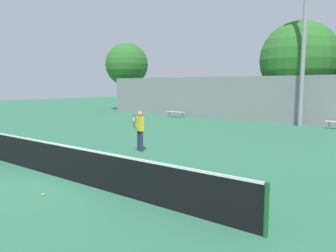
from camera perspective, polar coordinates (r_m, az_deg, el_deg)
ground_plane at (r=9.99m, az=-17.45°, el=-8.81°), size 100.00×100.00×0.00m
tennis_net at (r=9.86m, az=-17.56°, el=-5.96°), size 11.94×0.09×1.00m
tennis_player at (r=13.36m, az=-4.93°, el=-0.48°), size 0.53×0.46×1.64m
bench_adjacent_court at (r=27.42m, az=1.34°, el=2.43°), size 1.69×0.40×0.48m
light_pole_far_right at (r=23.42m, az=22.71°, el=15.64°), size 0.90×0.60×11.32m
tennis_ball at (r=8.72m, az=-20.94°, el=-11.06°), size 0.07×0.07×0.07m
back_fence at (r=24.21m, az=18.54°, el=4.36°), size 32.26×0.06×3.34m
tree_green_broad at (r=35.89m, az=-7.19°, el=10.55°), size 4.54×4.54×7.15m
tree_dark_dense at (r=26.58m, az=21.85°, el=10.60°), size 5.73×5.73×7.40m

